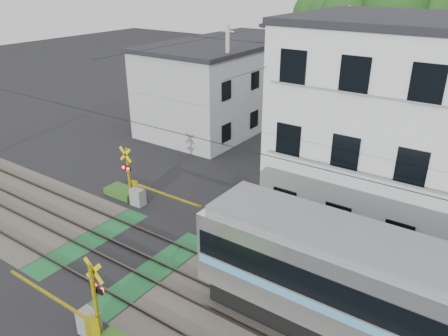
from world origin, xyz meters
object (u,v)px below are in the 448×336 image
Objects in this scene: crossing_signal_far at (137,192)px; pedestrian at (378,80)px; crossing_signal_near at (89,319)px; apartment_block at (406,128)px.

crossing_signal_far is 31.86m from pedestrian.
apartment_block is at bearing 65.78° from crossing_signal_near.
apartment_block is 5.91× the size of pedestrian.
apartment_block is at bearing 27.78° from crossing_signal_far.
crossing_signal_far is at bearing -152.22° from apartment_block.
apartment_block reaches higher than crossing_signal_far.
apartment_block reaches higher than pedestrian.
apartment_block is (5.91, 13.15, 3.94)m from crossing_signal_near.
crossing_signal_near reaches higher than pedestrian.
crossing_signal_far reaches higher than pedestrian.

